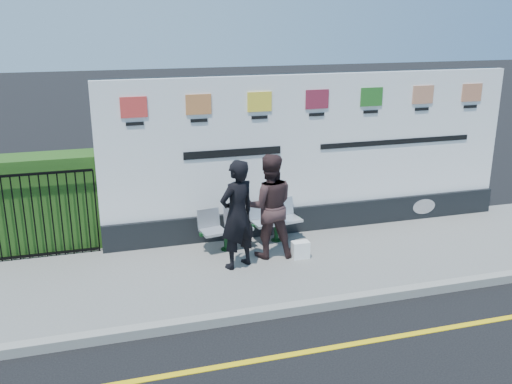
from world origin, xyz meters
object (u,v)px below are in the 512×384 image
at_px(billboard, 313,164).
at_px(bench, 252,234).
at_px(woman_right, 269,206).
at_px(woman_left, 237,214).

relative_size(billboard, bench, 4.18).
bearing_deg(bench, billboard, 11.32).
relative_size(bench, woman_right, 1.05).
bearing_deg(bench, woman_left, -129.18).
distance_m(billboard, woman_left, 2.30).
xyz_separation_m(billboard, woman_left, (-1.85, -1.31, -0.38)).
relative_size(billboard, woman_left, 4.35).
height_order(bench, woman_right, woman_right).
bearing_deg(bench, woman_right, -82.03).
bearing_deg(woman_right, billboard, -130.67).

